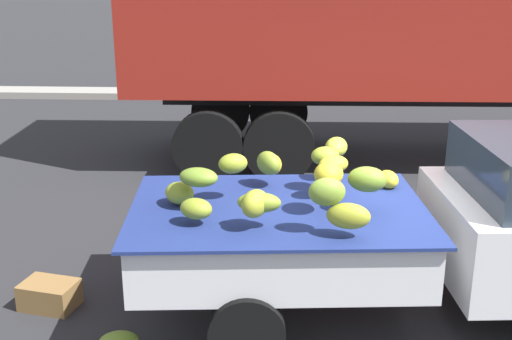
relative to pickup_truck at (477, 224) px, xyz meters
The scene contains 5 objects.
ground 1.03m from the pickup_truck, 153.44° to the left, with size 220.00×220.00×0.00m, color #28282B.
curb_strip 9.95m from the pickup_truck, 92.73° to the left, with size 80.00×0.80×0.16m, color gray.
pickup_truck is the anchor object (origin of this frame).
semi_trailer 5.53m from the pickup_truck, 72.23° to the left, with size 12.05×2.82×3.95m.
produce_crate 4.14m from the pickup_truck, behind, with size 0.52×0.36×0.26m, color olive.
Camera 1 is at (-1.31, -5.86, 3.23)m, focal length 45.25 mm.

